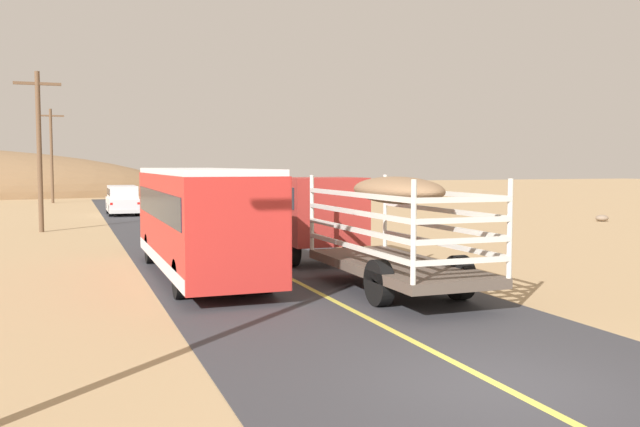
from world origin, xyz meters
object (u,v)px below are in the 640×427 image
Objects in this scene: car_far at (122,199)px; power_pole_far at (52,153)px; livestock_truck at (348,216)px; boulder_mid_field at (602,218)px; bus at (200,218)px; power_pole_mid at (39,146)px.

car_far is 17.71m from power_pole_far.
boulder_mid_field is at bearing 30.67° from livestock_truck.
car_far reaches higher than boulder_mid_field.
power_pole_far reaches higher than boulder_mid_field.
car_far is (-0.30, 26.68, -0.66)m from bus.
car_far is (-4.55, 27.92, -0.70)m from livestock_truck.
livestock_truck is 45.70m from power_pole_far.
car_far is 30.23m from boulder_mid_field.
boulder_mid_field is (21.63, 12.83, -1.60)m from livestock_truck.
power_pole_mid is at bearing -113.99° from car_far.
bus reaches higher than livestock_truck.
car_far is at bearing 99.26° from livestock_truck.
car_far is at bearing -74.52° from power_pole_far.
bus is (-4.25, 1.23, -0.04)m from livestock_truck.
power_pole_mid is 0.97× the size of power_pole_far.
livestock_truck reaches higher than boulder_mid_field.
bus is at bearing -89.35° from car_far.
livestock_truck is 2.10× the size of car_far.
livestock_truck is 0.97× the size of bus.
bus is 26.69m from car_far.
livestock_truck reaches higher than car_far.
boulder_mid_field is at bearing -45.95° from power_pole_far.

